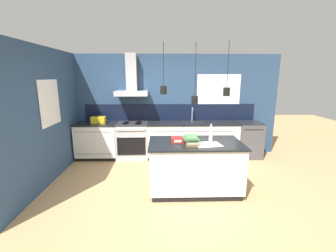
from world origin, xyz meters
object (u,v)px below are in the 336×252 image
Objects in this scene: book_stack at (191,140)px; yellow_toolbox at (98,120)px; dishwasher at (248,139)px; bottle_on_island at (211,135)px; red_supply_box at (178,140)px; oven_range at (133,140)px.

book_stack is 2.77m from yellow_toolbox.
bottle_on_island is (-1.38, -1.82, 0.61)m from dishwasher.
bottle_on_island is 1.62× the size of red_supply_box.
oven_range is 2.63× the size of book_stack.
bottle_on_island is 0.58m from red_supply_box.
dishwasher is 2.68× the size of yellow_toolbox.
book_stack is 0.25m from red_supply_box.
oven_range is 1.00× the size of dishwasher.
yellow_toolbox is (-1.85, 1.72, 0.03)m from red_supply_box.
red_supply_box is 2.53m from yellow_toolbox.
red_supply_box reaches higher than oven_range.
yellow_toolbox reaches higher than book_stack.
oven_range is at bearing -179.92° from dishwasher.
bottle_on_island is 3.03m from yellow_toolbox.
bottle_on_island is at bearing -37.06° from yellow_toolbox.
oven_range and dishwasher have the same top height.
dishwasher is at bearing -0.00° from yellow_toolbox.
bottle_on_island is at bearing 2.95° from book_stack.
yellow_toolbox is at bearing 138.37° from book_stack.
red_supply_box is (-0.22, 0.12, -0.03)m from book_stack.
dishwasher is at bearing 46.85° from book_stack.
oven_range is 2.48m from bottle_on_island.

